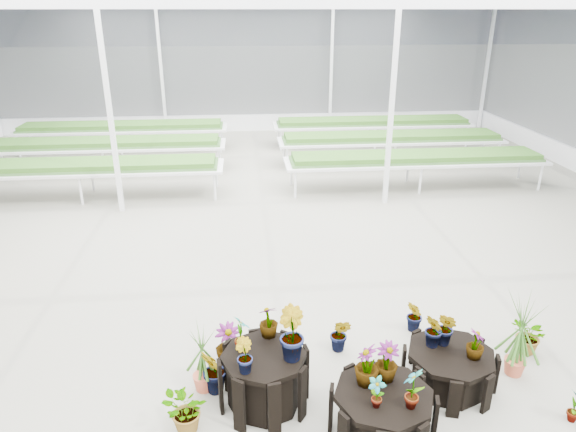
{
  "coord_description": "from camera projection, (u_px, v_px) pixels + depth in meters",
  "views": [
    {
      "loc": [
        -0.27,
        -7.0,
        4.2
      ],
      "look_at": [
        0.38,
        0.15,
        1.3
      ],
      "focal_mm": 32.0,
      "sensor_mm": 36.0,
      "label": 1
    }
  ],
  "objects": [
    {
      "name": "ground_plane",
      "position": [
        265.0,
        297.0,
        8.06
      ],
      "size": [
        24.0,
        24.0,
        0.0
      ],
      "primitive_type": "plane",
      "color": "gray",
      "rests_on": "ground"
    },
    {
      "name": "nursery_benches",
      "position": [
        252.0,
        153.0,
        14.55
      ],
      "size": [
        16.0,
        7.0,
        0.84
      ],
      "primitive_type": null,
      "color": "silver",
      "rests_on": "ground"
    },
    {
      "name": "steel_frame",
      "position": [
        262.0,
        158.0,
        7.21
      ],
      "size": [
        18.0,
        24.0,
        4.5
      ],
      "primitive_type": null,
      "color": "silver",
      "rests_on": "ground"
    },
    {
      "name": "nursery_plants",
      "position": [
        361.0,
        363.0,
        5.81
      ],
      "size": [
        4.8,
        3.08,
        1.27
      ],
      "color": "#2D571B",
      "rests_on": "ground"
    },
    {
      "name": "plinth_mid",
      "position": [
        382.0,
        415.0,
        5.34
      ],
      "size": [
        1.31,
        1.31,
        0.56
      ],
      "primitive_type": "cylinder",
      "rotation": [
        0.0,
        0.0,
        -0.27
      ],
      "color": "black",
      "rests_on": "ground"
    },
    {
      "name": "greenhouse_shell",
      "position": [
        262.0,
        158.0,
        7.21
      ],
      "size": [
        18.0,
        24.0,
        4.5
      ],
      "primitive_type": null,
      "color": "white",
      "rests_on": "ground"
    },
    {
      "name": "plinth_tall",
      "position": [
        264.0,
        379.0,
        5.77
      ],
      "size": [
        1.14,
        1.14,
        0.67
      ],
      "primitive_type": "cylinder",
      "rotation": [
        0.0,
        0.0,
        0.18
      ],
      "color": "black",
      "rests_on": "ground"
    },
    {
      "name": "plinth_low",
      "position": [
        449.0,
        369.0,
        6.08
      ],
      "size": [
        1.3,
        1.3,
        0.48
      ],
      "primitive_type": "cylinder",
      "rotation": [
        0.0,
        0.0,
        -0.27
      ],
      "color": "black",
      "rests_on": "ground"
    }
  ]
}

